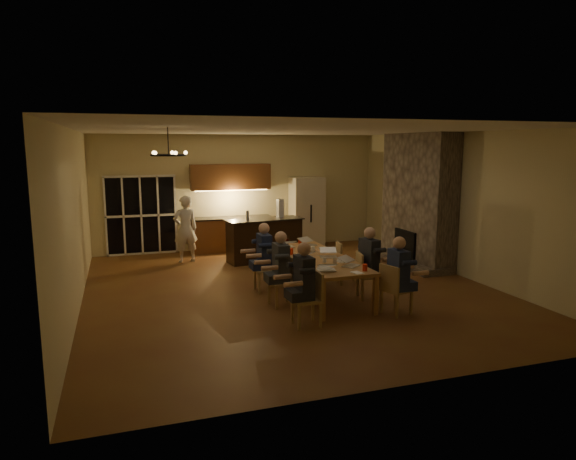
# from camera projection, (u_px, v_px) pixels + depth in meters

# --- Properties ---
(floor) EXTENTS (9.00, 9.00, 0.00)m
(floor) POSITION_uv_depth(u_px,v_px,m) (290.00, 289.00, 10.51)
(floor) COLOR brown
(floor) RESTS_ON ground
(back_wall) EXTENTS (8.00, 0.04, 3.20)m
(back_wall) POSITION_uv_depth(u_px,v_px,m) (239.00, 192.00, 14.48)
(back_wall) COLOR beige
(back_wall) RESTS_ON ground
(left_wall) EXTENTS (0.04, 9.00, 3.20)m
(left_wall) POSITION_uv_depth(u_px,v_px,m) (73.00, 221.00, 9.00)
(left_wall) COLOR beige
(left_wall) RESTS_ON ground
(right_wall) EXTENTS (0.04, 9.00, 3.20)m
(right_wall) POSITION_uv_depth(u_px,v_px,m) (460.00, 204.00, 11.49)
(right_wall) COLOR beige
(right_wall) RESTS_ON ground
(ceiling) EXTENTS (8.00, 9.00, 0.04)m
(ceiling) POSITION_uv_depth(u_px,v_px,m) (290.00, 129.00, 9.98)
(ceiling) COLOR white
(ceiling) RESTS_ON back_wall
(french_doors) EXTENTS (1.86, 0.08, 2.10)m
(french_doors) POSITION_uv_depth(u_px,v_px,m) (141.00, 216.00, 13.69)
(french_doors) COLOR black
(french_doors) RESTS_ON ground
(fireplace) EXTENTS (0.58, 2.50, 3.20)m
(fireplace) POSITION_uv_depth(u_px,v_px,m) (418.00, 199.00, 12.51)
(fireplace) COLOR #726559
(fireplace) RESTS_ON ground
(kitchenette) EXTENTS (2.24, 0.68, 2.40)m
(kitchenette) POSITION_uv_depth(u_px,v_px,m) (232.00, 208.00, 14.15)
(kitchenette) COLOR brown
(kitchenette) RESTS_ON ground
(refrigerator) EXTENTS (0.90, 0.68, 2.00)m
(refrigerator) POSITION_uv_depth(u_px,v_px,m) (307.00, 212.00, 14.82)
(refrigerator) COLOR beige
(refrigerator) RESTS_ON ground
(dining_table) EXTENTS (1.10, 3.10, 0.75)m
(dining_table) POSITION_uv_depth(u_px,v_px,m) (317.00, 276.00, 10.08)
(dining_table) COLOR #A76C43
(dining_table) RESTS_ON ground
(bar_island) EXTENTS (2.02, 0.94, 1.08)m
(bar_island) POSITION_uv_depth(u_px,v_px,m) (264.00, 240.00, 12.96)
(bar_island) COLOR black
(bar_island) RESTS_ON ground
(chair_left_near) EXTENTS (0.45, 0.45, 0.89)m
(chair_left_near) POSITION_uv_depth(u_px,v_px,m) (306.00, 299.00, 8.31)
(chair_left_near) COLOR #A38A51
(chair_left_near) RESTS_ON ground
(chair_left_mid) EXTENTS (0.48, 0.48, 0.89)m
(chair_left_mid) POSITION_uv_depth(u_px,v_px,m) (282.00, 282.00, 9.36)
(chair_left_mid) COLOR #A38A51
(chair_left_mid) RESTS_ON ground
(chair_left_far) EXTENTS (0.44, 0.44, 0.89)m
(chair_left_far) POSITION_uv_depth(u_px,v_px,m) (266.00, 269.00, 10.31)
(chair_left_far) COLOR #A38A51
(chair_left_far) RESTS_ON ground
(chair_right_near) EXTENTS (0.55, 0.55, 0.89)m
(chair_right_near) POSITION_uv_depth(u_px,v_px,m) (397.00, 289.00, 8.90)
(chair_right_near) COLOR #A38A51
(chair_right_near) RESTS_ON ground
(chair_right_mid) EXTENTS (0.52, 0.52, 0.89)m
(chair_right_mid) POSITION_uv_depth(u_px,v_px,m) (369.00, 275.00, 9.82)
(chair_right_mid) COLOR #A38A51
(chair_right_mid) RESTS_ON ground
(chair_right_far) EXTENTS (0.51, 0.51, 0.89)m
(chair_right_far) POSITION_uv_depth(u_px,v_px,m) (348.00, 263.00, 10.87)
(chair_right_far) COLOR #A38A51
(chair_right_far) RESTS_ON ground
(person_left_near) EXTENTS (0.63, 0.63, 1.38)m
(person_left_near) POSITION_uv_depth(u_px,v_px,m) (304.00, 284.00, 8.29)
(person_left_near) COLOR #21242A
(person_left_near) RESTS_ON ground
(person_right_near) EXTENTS (0.61, 0.61, 1.38)m
(person_right_near) POSITION_uv_depth(u_px,v_px,m) (398.00, 276.00, 8.80)
(person_right_near) COLOR #1E284C
(person_right_near) RESTS_ON ground
(person_left_mid) EXTENTS (0.60, 0.60, 1.38)m
(person_left_mid) POSITION_uv_depth(u_px,v_px,m) (281.00, 269.00, 9.33)
(person_left_mid) COLOR #383C42
(person_left_mid) RESTS_ON ground
(person_right_mid) EXTENTS (0.68, 0.68, 1.38)m
(person_right_mid) POSITION_uv_depth(u_px,v_px,m) (369.00, 263.00, 9.80)
(person_right_mid) COLOR #21242A
(person_right_mid) RESTS_ON ground
(person_left_far) EXTENTS (0.60, 0.60, 1.38)m
(person_left_far) POSITION_uv_depth(u_px,v_px,m) (264.00, 257.00, 10.33)
(person_left_far) COLOR #1E284C
(person_left_far) RESTS_ON ground
(standing_person) EXTENTS (0.67, 0.50, 1.68)m
(standing_person) POSITION_uv_depth(u_px,v_px,m) (185.00, 229.00, 12.83)
(standing_person) COLOR silver
(standing_person) RESTS_ON ground
(chandelier) EXTENTS (0.58, 0.58, 0.03)m
(chandelier) POSITION_uv_depth(u_px,v_px,m) (169.00, 155.00, 8.32)
(chandelier) COLOR black
(chandelier) RESTS_ON ceiling
(laptop_a) EXTENTS (0.37, 0.34, 0.23)m
(laptop_a) POSITION_uv_depth(u_px,v_px,m) (326.00, 264.00, 8.93)
(laptop_a) COLOR silver
(laptop_a) RESTS_ON dining_table
(laptop_b) EXTENTS (0.42, 0.41, 0.23)m
(laptop_b) POSITION_uv_depth(u_px,v_px,m) (351.00, 260.00, 9.24)
(laptop_b) COLOR silver
(laptop_b) RESTS_ON dining_table
(laptop_c) EXTENTS (0.33, 0.29, 0.23)m
(laptop_c) POSITION_uv_depth(u_px,v_px,m) (304.00, 252.00, 9.92)
(laptop_c) COLOR silver
(laptop_c) RESTS_ON dining_table
(laptop_d) EXTENTS (0.39, 0.36, 0.23)m
(laptop_d) POSITION_uv_depth(u_px,v_px,m) (329.00, 252.00, 9.98)
(laptop_d) COLOR silver
(laptop_d) RESTS_ON dining_table
(laptop_e) EXTENTS (0.32, 0.28, 0.23)m
(laptop_e) POSITION_uv_depth(u_px,v_px,m) (286.00, 242.00, 10.98)
(laptop_e) COLOR silver
(laptop_e) RESTS_ON dining_table
(laptop_f) EXTENTS (0.41, 0.39, 0.23)m
(laptop_f) POSITION_uv_depth(u_px,v_px,m) (309.00, 241.00, 11.11)
(laptop_f) COLOR silver
(laptop_f) RESTS_ON dining_table
(mug_front) EXTENTS (0.07, 0.07, 0.10)m
(mug_front) POSITION_uv_depth(u_px,v_px,m) (325.00, 260.00, 9.56)
(mug_front) COLOR silver
(mug_front) RESTS_ON dining_table
(mug_mid) EXTENTS (0.08, 0.08, 0.10)m
(mug_mid) POSITION_uv_depth(u_px,v_px,m) (313.00, 249.00, 10.56)
(mug_mid) COLOR silver
(mug_mid) RESTS_ON dining_table
(mug_back) EXTENTS (0.07, 0.07, 0.10)m
(mug_back) POSITION_uv_depth(u_px,v_px,m) (289.00, 248.00, 10.67)
(mug_back) COLOR silver
(mug_back) RESTS_ON dining_table
(redcup_near) EXTENTS (0.08, 0.08, 0.12)m
(redcup_near) POSITION_uv_depth(u_px,v_px,m) (365.00, 268.00, 8.91)
(redcup_near) COLOR red
(redcup_near) RESTS_ON dining_table
(redcup_mid) EXTENTS (0.10, 0.10, 0.12)m
(redcup_mid) POSITION_uv_depth(u_px,v_px,m) (291.00, 251.00, 10.27)
(redcup_mid) COLOR red
(redcup_mid) RESTS_ON dining_table
(redcup_far) EXTENTS (0.09, 0.09, 0.12)m
(redcup_far) POSITION_uv_depth(u_px,v_px,m) (300.00, 241.00, 11.43)
(redcup_far) COLOR red
(redcup_far) RESTS_ON dining_table
(can_silver) EXTENTS (0.07, 0.07, 0.12)m
(can_silver) POSITION_uv_depth(u_px,v_px,m) (335.00, 261.00, 9.39)
(can_silver) COLOR #B2B2B7
(can_silver) RESTS_ON dining_table
(can_cola) EXTENTS (0.07, 0.07, 0.12)m
(can_cola) POSITION_uv_depth(u_px,v_px,m) (287.00, 241.00, 11.32)
(can_cola) COLOR #3F0F0C
(can_cola) RESTS_ON dining_table
(can_right) EXTENTS (0.06, 0.06, 0.12)m
(can_right) POSITION_uv_depth(u_px,v_px,m) (334.00, 250.00, 10.40)
(can_right) COLOR #B2B2B7
(can_right) RESTS_ON dining_table
(plate_near) EXTENTS (0.27, 0.27, 0.02)m
(plate_near) POSITION_uv_depth(u_px,v_px,m) (343.00, 261.00, 9.64)
(plate_near) COLOR silver
(plate_near) RESTS_ON dining_table
(plate_left) EXTENTS (0.28, 0.28, 0.02)m
(plate_left) POSITION_uv_depth(u_px,v_px,m) (325.00, 268.00, 9.05)
(plate_left) COLOR silver
(plate_left) RESTS_ON dining_table
(plate_far) EXTENTS (0.27, 0.27, 0.02)m
(plate_far) POSITION_uv_depth(u_px,v_px,m) (325.00, 248.00, 10.82)
(plate_far) COLOR silver
(plate_far) RESTS_ON dining_table
(notepad) EXTENTS (0.19, 0.23, 0.01)m
(notepad) POSITION_uv_depth(u_px,v_px,m) (357.00, 273.00, 8.77)
(notepad) COLOR white
(notepad) RESTS_ON dining_table
(bar_bottle) EXTENTS (0.07, 0.07, 0.24)m
(bar_bottle) POSITION_uv_depth(u_px,v_px,m) (248.00, 216.00, 12.61)
(bar_bottle) COLOR #99999E
(bar_bottle) RESTS_ON bar_island
(bar_blender) EXTENTS (0.18, 0.18, 0.47)m
(bar_blender) POSITION_uv_depth(u_px,v_px,m) (280.00, 208.00, 13.10)
(bar_blender) COLOR silver
(bar_blender) RESTS_ON bar_island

